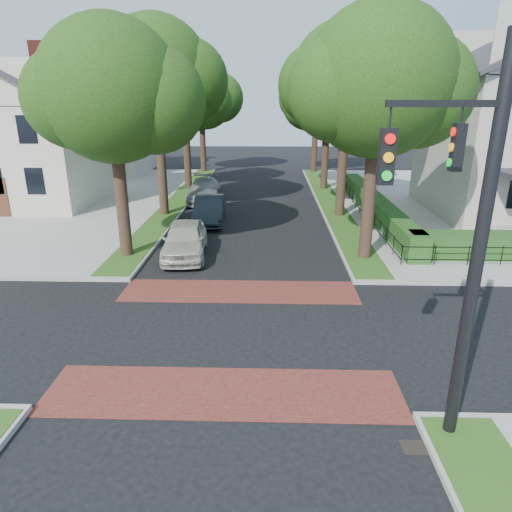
# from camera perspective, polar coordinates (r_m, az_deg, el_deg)

# --- Properties ---
(ground) EXTENTS (120.00, 120.00, 0.00)m
(ground) POSITION_cam_1_polar(r_m,az_deg,el_deg) (14.76, -2.86, -9.40)
(ground) COLOR black
(ground) RESTS_ON ground
(crosswalk_far) EXTENTS (9.00, 2.20, 0.01)m
(crosswalk_far) POSITION_cam_1_polar(r_m,az_deg,el_deg) (17.63, -2.06, -4.43)
(crosswalk_far) COLOR maroon
(crosswalk_far) RESTS_ON ground
(crosswalk_near) EXTENTS (9.00, 2.20, 0.01)m
(crosswalk_near) POSITION_cam_1_polar(r_m,az_deg,el_deg) (12.05, -4.08, -16.64)
(crosswalk_near) COLOR maroon
(crosswalk_near) RESTS_ON ground
(storm_drain) EXTENTS (0.65, 0.45, 0.01)m
(storm_drain) POSITION_cam_1_polar(r_m,az_deg,el_deg) (11.06, 19.44, -21.64)
(storm_drain) COLOR black
(storm_drain) RESTS_ON ground
(grass_strip_ne) EXTENTS (1.60, 29.80, 0.02)m
(grass_strip_ne) POSITION_cam_1_polar(r_m,az_deg,el_deg) (33.04, 9.18, 6.82)
(grass_strip_ne) COLOR #294A15
(grass_strip_ne) RESTS_ON sidewalk_ne
(grass_strip_nw) EXTENTS (1.60, 29.80, 0.02)m
(grass_strip_nw) POSITION_cam_1_polar(r_m,az_deg,el_deg) (33.40, -9.65, 6.93)
(grass_strip_nw) COLOR #294A15
(grass_strip_nw) RESTS_ON sidewalk_nw
(tree_right_near) EXTENTS (7.75, 6.67, 10.66)m
(tree_right_near) POSITION_cam_1_polar(r_m,az_deg,el_deg) (20.67, 15.20, 20.10)
(tree_right_near) COLOR black
(tree_right_near) RESTS_ON sidewalk_ne
(tree_right_mid) EXTENTS (8.25, 7.09, 11.22)m
(tree_right_mid) POSITION_cam_1_polar(r_m,az_deg,el_deg) (28.55, 11.51, 20.63)
(tree_right_mid) COLOR black
(tree_right_mid) RESTS_ON sidewalk_ne
(tree_right_far) EXTENTS (7.25, 6.23, 9.74)m
(tree_right_far) POSITION_cam_1_polar(r_m,az_deg,el_deg) (37.42, 9.06, 18.65)
(tree_right_far) COLOR black
(tree_right_far) RESTS_ON sidewalk_ne
(tree_right_back) EXTENTS (7.50, 6.45, 10.20)m
(tree_right_back) POSITION_cam_1_polar(r_m,az_deg,el_deg) (46.38, 7.68, 19.20)
(tree_right_back) COLOR black
(tree_right_back) RESTS_ON sidewalk_ne
(tree_left_near) EXTENTS (7.50, 6.45, 10.20)m
(tree_left_near) POSITION_cam_1_polar(r_m,az_deg,el_deg) (21.19, -17.15, 18.92)
(tree_left_near) COLOR black
(tree_left_near) RESTS_ON sidewalk_nw
(tree_left_mid) EXTENTS (8.00, 6.88, 11.48)m
(tree_left_mid) POSITION_cam_1_polar(r_m,az_deg,el_deg) (28.94, -12.13, 21.28)
(tree_left_mid) COLOR black
(tree_left_mid) RESTS_ON sidewalk_nw
(tree_left_far) EXTENTS (7.00, 6.02, 9.86)m
(tree_left_far) POSITION_cam_1_polar(r_m,az_deg,el_deg) (37.71, -8.73, 18.99)
(tree_left_far) COLOR black
(tree_left_far) RESTS_ON sidewalk_nw
(tree_left_back) EXTENTS (7.75, 6.66, 10.44)m
(tree_left_back) POSITION_cam_1_polar(r_m,az_deg,el_deg) (46.62, -6.71, 19.41)
(tree_left_back) COLOR black
(tree_left_back) RESTS_ON sidewalk_nw
(hedge_main_road) EXTENTS (1.00, 18.00, 1.20)m
(hedge_main_road) POSITION_cam_1_polar(r_m,az_deg,el_deg) (29.38, 14.70, 6.10)
(hedge_main_road) COLOR #1B4518
(hedge_main_road) RESTS_ON sidewalk_ne
(fence_main_road) EXTENTS (0.06, 18.00, 0.90)m
(fence_main_road) POSITION_cam_1_polar(r_m,az_deg,el_deg) (29.24, 13.14, 5.86)
(fence_main_road) COLOR black
(fence_main_road) RESTS_ON sidewalk_ne
(house_left_near) EXTENTS (10.00, 9.00, 10.14)m
(house_left_near) POSITION_cam_1_polar(r_m,az_deg,el_deg) (35.16, -27.34, 13.78)
(house_left_near) COLOR beige
(house_left_near) RESTS_ON sidewalk_nw
(house_left_far) EXTENTS (10.00, 9.00, 10.14)m
(house_left_far) POSITION_cam_1_polar(r_m,az_deg,el_deg) (47.94, -19.31, 15.67)
(house_left_far) COLOR #B9B3A6
(house_left_far) RESTS_ON sidewalk_nw
(traffic_signal) EXTENTS (2.17, 2.00, 8.00)m
(traffic_signal) POSITION_cam_1_polar(r_m,az_deg,el_deg) (9.60, 24.84, 3.29)
(traffic_signal) COLOR black
(traffic_signal) RESTS_ON sidewalk_se
(parked_car_front) EXTENTS (2.35, 4.98, 1.64)m
(parked_car_front) POSITION_cam_1_polar(r_m,az_deg,el_deg) (21.53, -8.90, 2.08)
(parked_car_front) COLOR beige
(parked_car_front) RESTS_ON ground
(parked_car_middle) EXTENTS (1.96, 4.91, 1.59)m
(parked_car_middle) POSITION_cam_1_polar(r_m,az_deg,el_deg) (27.33, -5.85, 5.78)
(parked_car_middle) COLOR black
(parked_car_middle) RESTS_ON ground
(parked_car_rear) EXTENTS (2.53, 5.59, 1.59)m
(parked_car_rear) POSITION_cam_1_polar(r_m,az_deg,el_deg) (33.37, -6.52, 8.17)
(parked_car_rear) COLOR gray
(parked_car_rear) RESTS_ON ground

